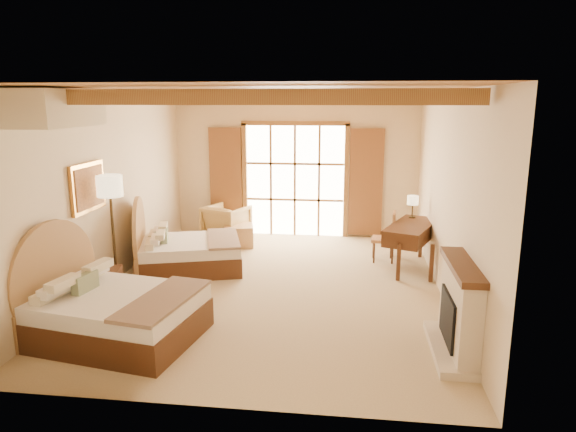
% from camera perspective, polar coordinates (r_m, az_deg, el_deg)
% --- Properties ---
extents(floor, '(7.00, 7.00, 0.00)m').
position_cam_1_polar(floor, '(8.67, -1.78, -7.83)').
color(floor, '#CAB484').
rests_on(floor, ground).
extents(wall_back, '(5.50, 0.00, 5.50)m').
position_cam_1_polar(wall_back, '(11.68, 0.81, 5.61)').
color(wall_back, beige).
rests_on(wall_back, ground).
extents(wall_left, '(0.00, 7.00, 7.00)m').
position_cam_1_polar(wall_left, '(9.08, -19.28, 2.86)').
color(wall_left, beige).
rests_on(wall_left, ground).
extents(wall_right, '(0.00, 7.00, 7.00)m').
position_cam_1_polar(wall_right, '(8.29, 17.30, 2.11)').
color(wall_right, beige).
rests_on(wall_right, ground).
extents(ceiling, '(7.00, 7.00, 0.00)m').
position_cam_1_polar(ceiling, '(8.12, -1.93, 13.82)').
color(ceiling, '#B26E3E').
rests_on(ceiling, ground).
extents(ceiling_beams, '(5.39, 4.60, 0.18)m').
position_cam_1_polar(ceiling_beams, '(8.12, -1.93, 12.98)').
color(ceiling_beams, olive).
rests_on(ceiling_beams, ceiling).
extents(french_doors, '(3.95, 0.08, 2.60)m').
position_cam_1_polar(french_doors, '(11.67, 0.77, 3.87)').
color(french_doors, white).
rests_on(french_doors, ground).
extents(fireplace, '(0.46, 1.40, 1.16)m').
position_cam_1_polar(fireplace, '(6.67, 18.36, -10.27)').
color(fireplace, beige).
rests_on(fireplace, ground).
extents(painting, '(0.06, 0.95, 0.75)m').
position_cam_1_polar(painting, '(8.38, -21.30, 2.98)').
color(painting, '#C18335').
rests_on(painting, wall_left).
extents(canopy_valance, '(0.70, 1.40, 0.45)m').
position_cam_1_polar(canopy_valance, '(7.05, -24.71, 10.84)').
color(canopy_valance, beige).
rests_on(canopy_valance, ceiling).
extents(bed_near, '(2.25, 1.83, 1.32)m').
position_cam_1_polar(bed_near, '(7.16, -19.50, -9.71)').
color(bed_near, '#492213').
rests_on(bed_near, floor).
extents(bed_far, '(2.21, 1.85, 1.21)m').
position_cam_1_polar(bed_far, '(9.61, -11.69, -3.72)').
color(bed_far, '#492213').
rests_on(bed_far, floor).
extents(nightstand, '(0.52, 0.52, 0.53)m').
position_cam_1_polar(nightstand, '(8.42, -19.59, -7.31)').
color(nightstand, '#492213').
rests_on(nightstand, floor).
extents(floor_lamp, '(0.40, 0.40, 1.90)m').
position_cam_1_polar(floor_lamp, '(8.56, -19.16, 2.41)').
color(floor_lamp, '#322614').
rests_on(floor_lamp, floor).
extents(armchair, '(1.10, 1.11, 0.79)m').
position_cam_1_polar(armchair, '(11.46, -6.84, -0.75)').
color(armchair, '#B28D4A').
rests_on(armchair, floor).
extents(ottoman, '(0.73, 0.73, 0.44)m').
position_cam_1_polar(ottoman, '(11.04, -5.50, -2.15)').
color(ottoman, '#A07A44').
rests_on(ottoman, floor).
extents(desk, '(1.19, 1.69, 0.84)m').
position_cam_1_polar(desk, '(9.73, 13.48, -3.10)').
color(desk, '#492213').
rests_on(desk, floor).
extents(desk_chair, '(0.47, 0.47, 0.97)m').
position_cam_1_polar(desk_chair, '(10.09, 10.63, -3.26)').
color(desk_chair, '#A97543').
rests_on(desk_chair, floor).
extents(desk_lamp, '(0.21, 0.21, 0.43)m').
position_cam_1_polar(desk_lamp, '(10.11, 13.70, 1.62)').
color(desk_lamp, '#322614').
rests_on(desk_lamp, desk).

